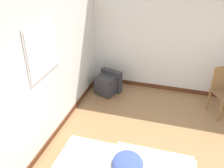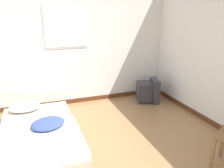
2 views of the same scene
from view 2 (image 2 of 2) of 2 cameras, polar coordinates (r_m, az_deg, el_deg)
The scene contains 3 objects.
wall_back at distance 4.45m, azimuth -19.51°, elevation 9.88°, with size 7.85×0.08×2.60m.
mattress_bed at distance 3.45m, azimuth -18.52°, elevation -12.36°, with size 1.10×1.92×0.37m.
crt_tv at distance 4.82m, azimuth 9.50°, elevation -1.77°, with size 0.56×0.56×0.48m.
Camera 2 is at (-0.05, -1.98, 1.81)m, focal length 35.00 mm.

